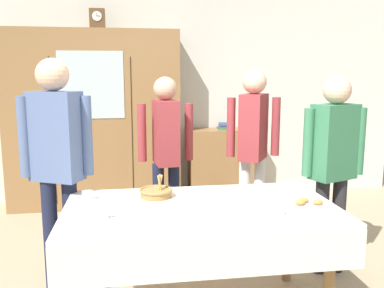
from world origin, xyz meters
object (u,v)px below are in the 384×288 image
(person_by_cabinet, at_px, (57,152))
(person_beside_shelf, at_px, (166,145))
(wall_cabinet, at_px, (94,120))
(tea_cup_near_right, at_px, (103,215))
(person_behind_table_right, at_px, (253,139))
(book_stack, at_px, (224,126))
(tea_cup_near_left, at_px, (88,196))
(spoon_far_right, at_px, (126,206))
(tea_cup_far_right, at_px, (279,212))
(spoon_near_left, at_px, (222,213))
(bookshelf_low, at_px, (224,164))
(person_behind_table_left, at_px, (333,156))
(pastry_plate, at_px, (309,205))
(mantel_clock, at_px, (97,19))
(dining_table, at_px, (202,222))
(bread_basket, at_px, (156,192))

(person_by_cabinet, distance_m, person_beside_shelf, 1.14)
(wall_cabinet, relative_size, tea_cup_near_right, 16.66)
(person_behind_table_right, bearing_deg, person_beside_shelf, 176.04)
(book_stack, xyz_separation_m, tea_cup_near_left, (-1.51, -2.37, -0.17))
(spoon_far_right, bearing_deg, book_stack, 64.09)
(tea_cup_far_right, bearing_deg, spoon_near_left, 164.02)
(bookshelf_low, bearing_deg, tea_cup_far_right, -96.18)
(person_behind_table_right, relative_size, person_behind_table_left, 1.04)
(tea_cup_far_right, height_order, pastry_plate, tea_cup_far_right)
(mantel_clock, distance_m, bookshelf_low, 2.40)
(person_by_cabinet, relative_size, person_behind_table_right, 1.04)
(pastry_plate, bearing_deg, person_by_cabinet, 160.72)
(dining_table, bearing_deg, person_behind_table_right, 59.43)
(dining_table, bearing_deg, bread_basket, 135.40)
(book_stack, height_order, person_behind_table_right, person_behind_table_right)
(mantel_clock, relative_size, person_behind_table_left, 0.15)
(person_behind_table_left, bearing_deg, spoon_far_right, -166.43)
(tea_cup_far_right, relative_size, tea_cup_near_left, 1.00)
(mantel_clock, distance_m, tea_cup_near_left, 2.75)
(wall_cabinet, relative_size, pastry_plate, 7.73)
(bookshelf_low, height_order, pastry_plate, bookshelf_low)
(dining_table, relative_size, wall_cabinet, 0.83)
(mantel_clock, distance_m, person_beside_shelf, 1.99)
(person_behind_table_right, height_order, person_behind_table_left, person_behind_table_right)
(spoon_far_right, bearing_deg, mantel_clock, 97.42)
(wall_cabinet, bearing_deg, bread_basket, -75.03)
(tea_cup_near_left, bearing_deg, mantel_clock, 91.55)
(spoon_far_right, bearing_deg, person_beside_shelf, 72.82)
(person_by_cabinet, height_order, person_beside_shelf, person_by_cabinet)
(mantel_clock, bearing_deg, tea_cup_near_right, -85.99)
(tea_cup_far_right, xyz_separation_m, spoon_far_right, (-0.93, 0.31, -0.02))
(tea_cup_far_right, height_order, spoon_near_left, tea_cup_far_right)
(tea_cup_near_left, xyz_separation_m, person_by_cabinet, (-0.23, 0.23, 0.28))
(tea_cup_near_left, distance_m, person_by_cabinet, 0.43)
(tea_cup_near_right, height_order, person_beside_shelf, person_beside_shelf)
(person_by_cabinet, bearing_deg, mantel_clock, 85.33)
(book_stack, relative_size, pastry_plate, 0.71)
(bread_basket, bearing_deg, wall_cabinet, 104.97)
(mantel_clock, xyz_separation_m, person_behind_table_left, (1.97, -2.11, -1.30))
(bookshelf_low, distance_m, person_behind_table_right, 1.55)
(bread_basket, distance_m, spoon_near_left, 0.57)
(person_beside_shelf, bearing_deg, tea_cup_near_right, -109.71)
(person_behind_table_left, distance_m, person_beside_shelf, 1.50)
(tea_cup_far_right, height_order, spoon_far_right, tea_cup_far_right)
(tea_cup_near_right, xyz_separation_m, pastry_plate, (1.33, 0.05, -0.02))
(tea_cup_far_right, bearing_deg, spoon_far_right, 161.36)
(tea_cup_far_right, bearing_deg, tea_cup_near_left, 157.03)
(mantel_clock, relative_size, tea_cup_near_left, 1.85)
(bookshelf_low, relative_size, tea_cup_near_right, 7.16)
(tea_cup_near_left, relative_size, bread_basket, 0.54)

